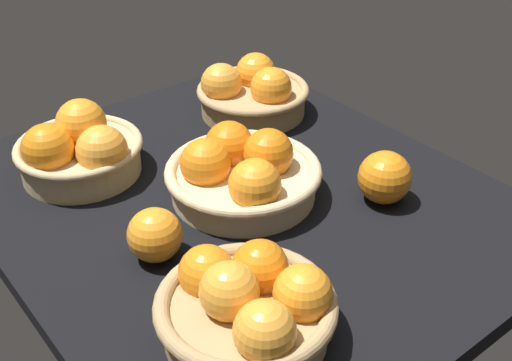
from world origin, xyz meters
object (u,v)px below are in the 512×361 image
basket_center (243,173)px  basket_far_left (252,92)px  basket_near_left (79,150)px  loose_orange_back_gap (385,177)px  basket_near_right (248,305)px  loose_orange_front_gap (155,235)px

basket_center → basket_far_left: bearing=139.1°
basket_near_left → loose_orange_back_gap: 49.17cm
basket_near_right → basket_near_left: bearing=179.7°
basket_near_right → loose_orange_back_gap: 34.93cm
basket_near_left → loose_orange_front_gap: size_ratio=2.74×
basket_center → loose_orange_front_gap: bearing=-76.7°
basket_near_left → loose_orange_back_gap: bearing=42.9°
basket_far_left → loose_orange_back_gap: basket_far_left is taller
loose_orange_back_gap → loose_orange_front_gap: bearing=-106.1°
basket_center → loose_orange_back_gap: 21.87cm
loose_orange_front_gap → basket_near_left: bearing=176.9°
basket_far_left → loose_orange_back_gap: (36.33, -2.56, -0.12)cm
basket_center → basket_near_right: 29.23cm
basket_center → loose_orange_front_gap: basket_center is taller
basket_near_left → basket_near_right: 45.10cm
basket_near_left → basket_center: (21.54, 17.08, -0.51)cm
basket_near_right → loose_orange_front_gap: size_ratio=2.84×
basket_near_left → loose_orange_back_gap: size_ratio=2.50×
basket_near_right → loose_orange_back_gap: (-9.10, 33.72, -0.37)cm
basket_center → basket_far_left: size_ratio=1.13×
loose_orange_front_gap → loose_orange_back_gap: loose_orange_back_gap is taller
basket_near_right → loose_orange_back_gap: size_ratio=2.60×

